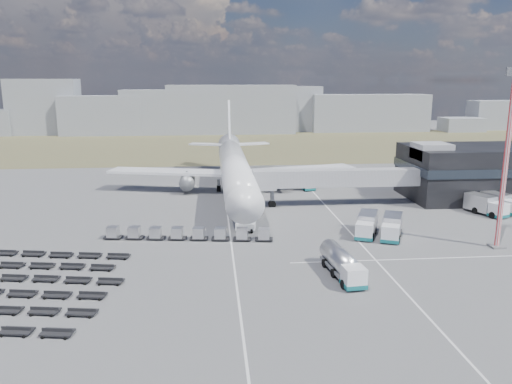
{
  "coord_description": "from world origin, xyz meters",
  "views": [
    {
      "loc": [
        -4.45,
        -66.17,
        22.28
      ],
      "look_at": [
        2.79,
        15.02,
        4.0
      ],
      "focal_mm": 35.0,
      "sensor_mm": 36.0,
      "label": 1
    }
  ],
  "objects": [
    {
      "name": "ground",
      "position": [
        0.0,
        0.0,
        0.0
      ],
      "size": [
        420.0,
        420.0,
        0.0
      ],
      "primitive_type": "plane",
      "color": "#565659",
      "rests_on": "ground"
    },
    {
      "name": "grass_strip",
      "position": [
        0.0,
        110.0,
        0.01
      ],
      "size": [
        420.0,
        90.0,
        0.01
      ],
      "primitive_type": "cube",
      "color": "brown",
      "rests_on": "ground"
    },
    {
      "name": "lane_markings",
      "position": [
        9.77,
        3.0,
        0.01
      ],
      "size": [
        47.12,
        110.0,
        0.01
      ],
      "color": "silver",
      "rests_on": "ground"
    },
    {
      "name": "terminal",
      "position": [
        47.77,
        23.96,
        5.25
      ],
      "size": [
        30.4,
        16.4,
        11.0
      ],
      "color": "black",
      "rests_on": "ground"
    },
    {
      "name": "jet_bridge",
      "position": [
        15.9,
        20.42,
        5.05
      ],
      "size": [
        30.3,
        3.8,
        7.05
      ],
      "color": "#939399",
      "rests_on": "ground"
    },
    {
      "name": "airliner",
      "position": [
        0.0,
        32.38,
        5.29
      ],
      "size": [
        51.59,
        64.53,
        17.62
      ],
      "color": "white",
      "rests_on": "ground"
    },
    {
      "name": "skyline",
      "position": [
        -7.42,
        150.8,
        8.54
      ],
      "size": [
        298.22,
        22.13,
        22.9
      ],
      "color": "gray",
      "rests_on": "ground"
    },
    {
      "name": "fuel_tanker",
      "position": [
        10.34,
        -12.78,
        1.55
      ],
      "size": [
        3.33,
        9.76,
        3.09
      ],
      "rotation": [
        0.0,
        0.0,
        0.1
      ],
      "color": "white",
      "rests_on": "ground"
    },
    {
      "name": "pushback_tug",
      "position": [
        0.38,
        5.68,
        0.67
      ],
      "size": [
        3.17,
        2.19,
        1.35
      ],
      "primitive_type": "cube",
      "rotation": [
        0.0,
        0.0,
        -0.21
      ],
      "color": "white",
      "rests_on": "ground"
    },
    {
      "name": "catering_truck",
      "position": [
        15.0,
        34.91,
        1.37
      ],
      "size": [
        3.36,
        6.14,
        2.67
      ],
      "rotation": [
        0.0,
        0.0,
        0.18
      ],
      "color": "white",
      "rests_on": "ground"
    },
    {
      "name": "service_trucks_near",
      "position": [
        19.62,
        1.68,
        1.6
      ],
      "size": [
        8.52,
        9.14,
        2.94
      ],
      "rotation": [
        0.0,
        0.0,
        -0.42
      ],
      "color": "white",
      "rests_on": "ground"
    },
    {
      "name": "service_trucks_far",
      "position": [
        43.39,
        12.67,
        1.61
      ],
      "size": [
        8.41,
        9.1,
        2.97
      ],
      "rotation": [
        0.0,
        0.0,
        0.37
      ],
      "color": "white",
      "rests_on": "ground"
    },
    {
      "name": "uld_row",
      "position": [
        -8.08,
        2.45,
        0.98
      ],
      "size": [
        24.18,
        4.73,
        1.64
      ],
      "rotation": [
        0.0,
        0.0,
        -0.13
      ],
      "color": "black",
      "rests_on": "ground"
    },
    {
      "name": "floodlight_mast",
      "position": [
        34.08,
        -4.51,
        11.99
      ],
      "size": [
        2.28,
        1.85,
        23.92
      ],
      "rotation": [
        0.0,
        0.0,
        -0.29
      ],
      "color": "red",
      "rests_on": "ground"
    }
  ]
}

